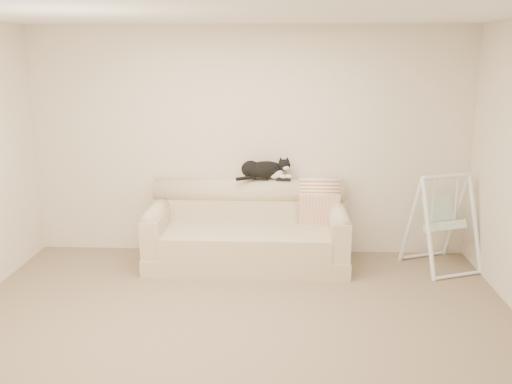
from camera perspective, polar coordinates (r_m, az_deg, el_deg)
ground_plane at (r=5.01m, az=-1.93°, el=-13.54°), size 5.00×5.00×0.00m
room_shell at (r=4.52m, az=-2.08°, el=3.91°), size 5.04×4.04×2.60m
sofa at (r=6.37m, az=-0.85°, el=-4.02°), size 2.20×0.93×0.90m
remote_a at (r=6.44m, az=0.48°, el=1.34°), size 0.18×0.06×0.03m
remote_b at (r=6.42m, az=2.75°, el=1.26°), size 0.17×0.06×0.02m
tuxedo_cat at (r=6.42m, az=0.84°, el=2.27°), size 0.63×0.37×0.25m
throw_blanket at (r=6.49m, az=6.29°, el=-0.33°), size 0.46×0.38×0.58m
baby_swing at (r=6.50m, az=18.13°, el=-2.78°), size 0.84×0.87×1.05m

